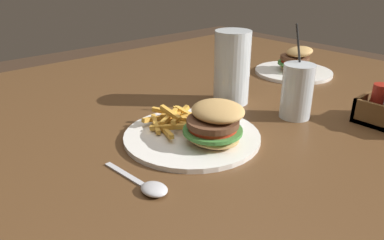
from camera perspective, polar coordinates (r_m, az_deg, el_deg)
name	(u,v)px	position (r m, az deg, el deg)	size (l,w,h in m)	color
dining_table	(261,144)	(0.93, 10.50, -3.58)	(1.55, 1.42, 0.74)	brown
meal_plate_near	(201,129)	(0.74, 1.35, -1.42)	(0.28, 0.28, 0.09)	white
beer_glass	(231,69)	(0.93, 5.95, 7.76)	(0.09, 0.09, 0.18)	silver
juice_glass	(297,93)	(0.88, 15.69, 4.05)	(0.07, 0.07, 0.21)	silver
spoon	(151,187)	(0.60, -6.33, -10.15)	(0.15, 0.04, 0.01)	silver
meal_plate_far	(295,66)	(1.23, 15.37, 8.00)	(0.24, 0.24, 0.09)	white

